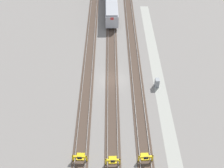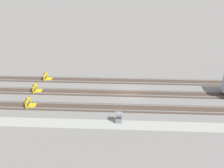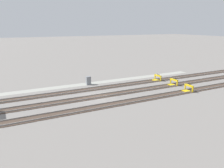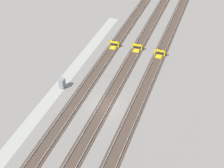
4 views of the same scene
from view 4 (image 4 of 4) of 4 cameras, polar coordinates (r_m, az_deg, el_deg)
The scene contains 9 objects.
ground_plane at distance 45.30m, azimuth -1.26°, elevation -3.93°, with size 400.00×400.00×0.00m, color gray.
service_walkway at distance 48.24m, azimuth -10.50°, elevation -1.63°, with size 54.00×2.00×0.01m, color #9E9E93.
rail_track_nearest at distance 46.66m, azimuth -6.27°, elevation -2.65°, with size 90.00×2.24×0.21m.
rail_track_near_inner at distance 45.27m, azimuth -1.26°, elevation -3.89°, with size 90.00×2.24×0.21m.
rail_track_middle at distance 44.27m, azimuth 4.04°, elevation -5.16°, with size 90.00×2.24×0.21m.
bumper_stop_nearest_track at distance 58.10m, azimuth 0.24°, elevation 7.14°, with size 1.37×2.01×1.22m.
bumper_stop_near_inner_track at distance 57.37m, azimuth 4.52°, elevation 6.58°, with size 1.35×2.00×1.22m.
bumper_stop_middle_track at distance 56.15m, azimuth 8.64°, elevation 5.49°, with size 1.37×2.01×1.22m.
electrical_cabinet at distance 48.60m, azimuth -9.10°, elevation 0.10°, with size 0.90×0.73×1.60m.
Camera 4 is at (31.42, 12.45, 30.17)m, focal length 50.00 mm.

